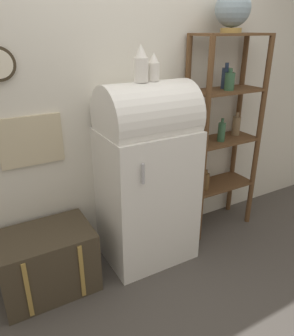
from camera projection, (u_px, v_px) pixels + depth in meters
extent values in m
plane|color=#4C4742|center=(163.00, 270.00, 2.79)|extent=(12.00, 12.00, 0.00)
cube|color=silver|center=(129.00, 100.00, 2.72)|extent=(7.00, 0.05, 2.70)
cube|color=#C6B793|center=(31.00, 141.00, 2.40)|extent=(0.46, 0.02, 0.37)
cube|color=white|center=(147.00, 196.00, 2.78)|extent=(0.74, 0.55, 1.17)
cylinder|color=white|center=(147.00, 117.00, 2.51)|extent=(0.72, 0.53, 0.53)
cylinder|color=#B7B7BC|center=(143.00, 174.00, 2.30)|extent=(0.02, 0.02, 0.15)
cube|color=#423828|center=(47.00, 261.00, 2.51)|extent=(0.70, 0.47, 0.50)
cube|color=#AD8942|center=(28.00, 291.00, 2.23)|extent=(0.03, 0.01, 0.45)
cube|color=#AD8942|center=(82.00, 272.00, 2.41)|extent=(0.03, 0.01, 0.45)
cylinder|color=brown|center=(205.00, 149.00, 2.84)|extent=(0.05, 0.05, 1.86)
cylinder|color=brown|center=(258.00, 138.00, 3.14)|extent=(0.05, 0.05, 1.86)
cylinder|color=brown|center=(185.00, 140.00, 3.07)|extent=(0.05, 0.05, 1.86)
cylinder|color=brown|center=(237.00, 130.00, 3.37)|extent=(0.05, 0.05, 1.86)
cube|color=brown|center=(218.00, 184.00, 3.29)|extent=(0.68, 0.32, 0.02)
cube|color=brown|center=(222.00, 140.00, 3.11)|extent=(0.68, 0.32, 0.02)
cube|color=brown|center=(227.00, 90.00, 2.92)|extent=(0.68, 0.32, 0.02)
cube|color=brown|center=(232.00, 34.00, 2.74)|extent=(0.68, 0.32, 0.02)
cylinder|color=#23334C|center=(226.00, 78.00, 2.92)|extent=(0.08, 0.08, 0.18)
cylinder|color=#23334C|center=(227.00, 65.00, 2.88)|extent=(0.03, 0.03, 0.04)
cylinder|color=#335B3D|center=(221.00, 132.00, 3.01)|extent=(0.07, 0.07, 0.17)
cylinder|color=#335B3D|center=(223.00, 121.00, 2.97)|extent=(0.03, 0.03, 0.04)
cylinder|color=#335B3D|center=(230.00, 82.00, 2.85)|extent=(0.09, 0.09, 0.15)
cylinder|color=#335B3D|center=(231.00, 70.00, 2.81)|extent=(0.03, 0.03, 0.04)
cylinder|color=#7F6647|center=(236.00, 126.00, 3.19)|extent=(0.08, 0.08, 0.18)
cylinder|color=#7F6647|center=(237.00, 115.00, 3.15)|extent=(0.03, 0.03, 0.05)
cylinder|color=brown|center=(205.00, 182.00, 3.13)|extent=(0.07, 0.07, 0.16)
cylinder|color=brown|center=(206.00, 172.00, 3.09)|extent=(0.03, 0.03, 0.04)
cylinder|color=#AD8942|center=(231.00, 30.00, 2.71)|extent=(0.17, 0.17, 0.04)
sphere|color=#7F939E|center=(233.00, 8.00, 2.64)|extent=(0.29, 0.29, 0.29)
cylinder|color=white|center=(141.00, 70.00, 2.34)|extent=(0.10, 0.10, 0.17)
cone|color=white|center=(141.00, 51.00, 2.29)|extent=(0.09, 0.09, 0.09)
cylinder|color=white|center=(154.00, 72.00, 2.40)|extent=(0.08, 0.08, 0.13)
cone|color=white|center=(154.00, 58.00, 2.36)|extent=(0.07, 0.07, 0.07)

